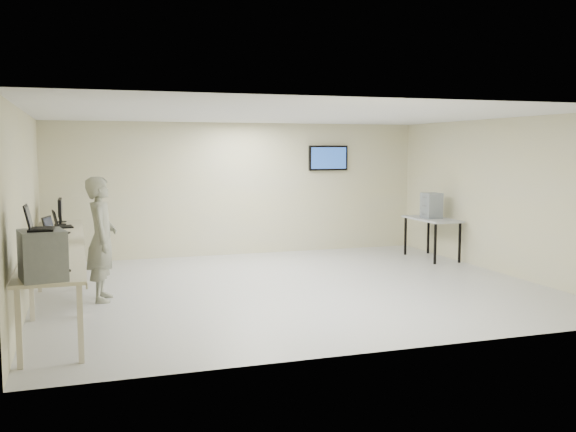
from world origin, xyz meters
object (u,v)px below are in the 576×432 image
object	(u,v)px
soldier	(102,239)
side_table	(432,222)
workbench	(58,248)
equipment_box	(42,255)

from	to	relation	value
soldier	side_table	xyz separation A→B (m)	(6.57, 1.69, -0.16)
soldier	side_table	world-z (taller)	soldier
workbench	side_table	bearing A→B (deg)	13.27
equipment_box	workbench	bearing A→B (deg)	77.41
equipment_box	soldier	size ratio (longest dim) A/B	0.28
workbench	side_table	size ratio (longest dim) A/B	4.29
workbench	soldier	distance (m)	0.63
equipment_box	side_table	size ratio (longest dim) A/B	0.37
workbench	equipment_box	bearing A→B (deg)	-91.31
equipment_box	side_table	distance (m)	8.51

